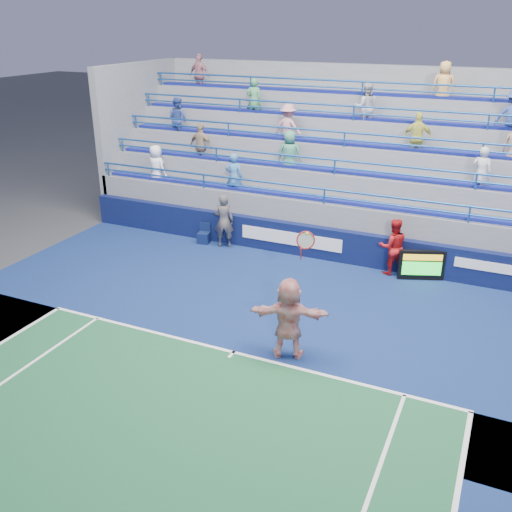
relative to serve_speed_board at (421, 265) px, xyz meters
The scene contains 8 objects.
ground 7.03m from the serve_speed_board, 118.79° to the right, with size 120.00×120.00×0.00m, color #333538.
sponsor_wall 3.39m from the serve_speed_board, behind, with size 18.00×0.32×1.10m.
bleacher_stand 5.45m from the serve_speed_board, 129.35° to the left, with size 18.00×5.60×6.13m.
serve_speed_board is the anchor object (origin of this frame).
judge_chair 7.61m from the serve_speed_board, behind, with size 0.47×0.48×0.72m.
tennis_player 6.11m from the serve_speed_board, 110.62° to the right, with size 1.96×1.12×3.23m.
line_judge 6.80m from the serve_speed_board, behind, with size 0.70×0.46×1.92m, color #131836.
ball_girl 1.02m from the serve_speed_board, behind, with size 0.89×0.69×1.82m, color #B51417.
Camera 1 is at (5.38, -10.52, 7.48)m, focal length 40.00 mm.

